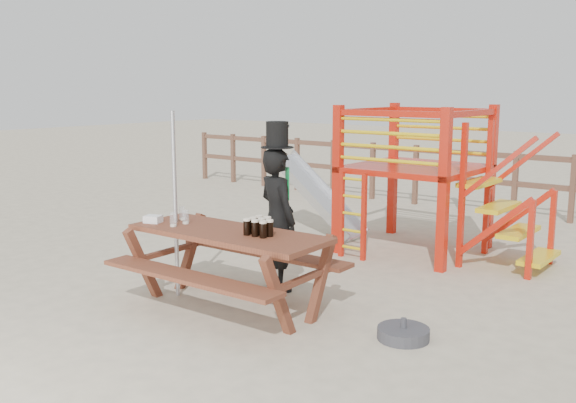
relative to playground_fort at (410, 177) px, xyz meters
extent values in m
plane|color=beige|center=(-0.12, -3.58, -1.07)|extent=(60.00, 60.00, 0.00)
cube|color=brown|center=(-0.12, 3.42, 0.03)|extent=(15.00, 0.06, 0.10)
cube|color=brown|center=(-0.12, 3.42, -0.47)|extent=(15.00, 0.06, 0.10)
cube|color=brown|center=(-7.62, 3.42, -0.47)|extent=(0.09, 0.09, 1.20)
cube|color=brown|center=(-6.62, 3.42, -0.47)|extent=(0.09, 0.09, 1.20)
cube|color=brown|center=(-5.62, 3.42, -0.47)|extent=(0.09, 0.09, 1.20)
cube|color=brown|center=(-4.62, 3.42, -0.47)|extent=(0.09, 0.09, 1.20)
cube|color=brown|center=(-3.62, 3.42, -0.47)|extent=(0.09, 0.09, 1.20)
cube|color=brown|center=(-2.62, 3.42, -0.47)|extent=(0.09, 0.09, 1.20)
cube|color=brown|center=(-1.62, 3.42, -0.47)|extent=(0.09, 0.09, 1.20)
cube|color=brown|center=(-0.62, 3.42, -0.47)|extent=(0.09, 0.09, 1.20)
cube|color=brown|center=(0.38, 3.42, -0.47)|extent=(0.09, 0.09, 1.20)
cube|color=brown|center=(1.38, 3.42, -0.47)|extent=(0.09, 0.09, 1.20)
cube|color=red|center=(-0.72, -0.78, -0.02)|extent=(0.12, 0.12, 2.10)
cube|color=red|center=(0.88, -0.78, -0.02)|extent=(0.12, 0.12, 2.10)
cube|color=red|center=(-0.72, 0.82, -0.02)|extent=(0.12, 0.12, 2.10)
cube|color=red|center=(0.88, 0.82, -0.02)|extent=(0.12, 0.12, 2.10)
cube|color=red|center=(0.08, 0.02, 0.13)|extent=(1.72, 1.72, 0.08)
cube|color=red|center=(0.08, -0.78, 0.93)|extent=(1.60, 0.08, 0.08)
cube|color=red|center=(0.08, 0.82, 0.93)|extent=(1.60, 0.08, 0.08)
cube|color=red|center=(-0.72, 0.02, 0.93)|extent=(0.08, 1.60, 0.08)
cube|color=red|center=(0.88, 0.02, 0.93)|extent=(0.08, 1.60, 0.08)
cylinder|color=yellow|center=(0.08, -0.78, 0.31)|extent=(1.50, 0.05, 0.05)
cylinder|color=yellow|center=(0.08, 0.82, 0.31)|extent=(1.50, 0.05, 0.05)
cylinder|color=yellow|center=(0.08, -0.78, 0.49)|extent=(1.50, 0.05, 0.05)
cylinder|color=yellow|center=(0.08, 0.82, 0.49)|extent=(1.50, 0.05, 0.05)
cylinder|color=yellow|center=(0.08, -0.78, 0.67)|extent=(1.50, 0.05, 0.05)
cylinder|color=yellow|center=(0.08, 0.82, 0.67)|extent=(1.50, 0.05, 0.05)
cylinder|color=yellow|center=(0.08, -0.78, 0.85)|extent=(1.50, 0.05, 0.05)
cylinder|color=yellow|center=(0.08, 0.82, 0.85)|extent=(1.50, 0.05, 0.05)
cube|color=red|center=(-0.55, -0.93, -0.47)|extent=(0.06, 0.06, 1.20)
cube|color=red|center=(-0.19, -0.93, -0.47)|extent=(0.06, 0.06, 1.20)
cylinder|color=yellow|center=(-0.37, -0.93, -0.92)|extent=(0.36, 0.04, 0.04)
cylinder|color=yellow|center=(-0.37, -0.93, -0.68)|extent=(0.36, 0.04, 0.04)
cylinder|color=yellow|center=(-0.37, -0.93, -0.44)|extent=(0.36, 0.04, 0.04)
cylinder|color=yellow|center=(-0.37, -0.93, -0.20)|extent=(0.36, 0.04, 0.04)
cylinder|color=yellow|center=(-0.37, -0.93, 0.04)|extent=(0.36, 0.04, 0.04)
cube|color=yellow|center=(1.03, 0.02, 0.01)|extent=(0.30, 0.90, 0.06)
cube|color=yellow|center=(1.31, 0.02, -0.29)|extent=(0.30, 0.90, 0.06)
cube|color=yellow|center=(1.59, 0.02, -0.59)|extent=(0.30, 0.90, 0.06)
cube|color=yellow|center=(1.87, 0.02, -0.89)|extent=(0.30, 0.90, 0.06)
cube|color=red|center=(1.43, -0.43, -0.47)|extent=(0.95, 0.08, 0.86)
cube|color=red|center=(1.43, 0.47, -0.47)|extent=(0.95, 0.08, 0.86)
cube|color=silver|center=(-1.62, 0.02, -0.45)|extent=(1.53, 0.55, 1.21)
cube|color=silver|center=(-1.62, -0.25, -0.41)|extent=(1.58, 0.04, 1.28)
cube|color=silver|center=(-1.62, 0.29, -0.41)|extent=(1.58, 0.04, 1.28)
cube|color=silver|center=(-2.52, 0.02, -0.97)|extent=(0.35, 0.55, 0.05)
cube|color=brown|center=(-0.31, -3.48, -0.25)|extent=(2.22, 0.88, 0.06)
cube|color=brown|center=(-0.30, -4.08, -0.58)|extent=(2.21, 0.37, 0.04)
cube|color=brown|center=(-0.33, -2.87, -0.58)|extent=(2.21, 0.37, 0.04)
cube|color=brown|center=(-1.25, -3.50, -0.68)|extent=(0.12, 1.32, 0.79)
cube|color=brown|center=(0.62, -3.45, -0.68)|extent=(0.12, 1.32, 0.79)
imported|color=black|center=(-0.34, -2.62, -0.24)|extent=(0.71, 0.59, 1.66)
cube|color=#0D9741|center=(-0.29, -2.50, -0.04)|extent=(0.07, 0.04, 0.39)
cylinder|color=black|center=(-0.34, -2.62, 0.60)|extent=(0.38, 0.38, 0.01)
cylinder|color=black|center=(-0.34, -2.62, 0.75)|extent=(0.26, 0.26, 0.29)
cube|color=white|center=(-0.29, -2.50, 0.85)|extent=(0.13, 0.05, 0.03)
cylinder|color=#B2B2B7|center=(-1.08, -3.52, -0.03)|extent=(0.05, 0.05, 2.09)
cylinder|color=#38383D|center=(1.57, -3.10, -1.02)|extent=(0.49, 0.49, 0.11)
cylinder|color=#38383D|center=(1.57, -3.10, -0.91)|extent=(0.06, 0.06, 0.09)
cube|color=white|center=(-1.26, -3.69, -0.18)|extent=(0.22, 0.19, 0.08)
cylinder|color=black|center=(-0.03, -3.50, -0.14)|extent=(0.07, 0.07, 0.15)
cylinder|color=#F2E2C5|center=(-0.03, -3.50, -0.06)|extent=(0.08, 0.08, 0.02)
cylinder|color=black|center=(0.08, -3.50, -0.14)|extent=(0.07, 0.07, 0.15)
cylinder|color=#F2E2C5|center=(0.08, -3.50, -0.06)|extent=(0.08, 0.08, 0.02)
cylinder|color=black|center=(0.18, -3.49, -0.14)|extent=(0.07, 0.07, 0.15)
cylinder|color=#F2E2C5|center=(0.18, -3.49, -0.06)|extent=(0.08, 0.08, 0.02)
cylinder|color=black|center=(-0.02, -3.41, -0.14)|extent=(0.07, 0.07, 0.15)
cylinder|color=#F2E2C5|center=(-0.02, -3.41, -0.06)|extent=(0.08, 0.08, 0.02)
cylinder|color=black|center=(0.08, -3.40, -0.14)|extent=(0.07, 0.07, 0.15)
cylinder|color=#F2E2C5|center=(0.08, -3.40, -0.06)|extent=(0.08, 0.08, 0.02)
cylinder|color=black|center=(0.20, -3.41, -0.14)|extent=(0.07, 0.07, 0.15)
cylinder|color=#F2E2C5|center=(0.20, -3.41, -0.06)|extent=(0.08, 0.08, 0.02)
cylinder|color=black|center=(-0.03, -3.30, -0.14)|extent=(0.07, 0.07, 0.15)
cylinder|color=#F2E2C5|center=(-0.03, -3.30, -0.06)|extent=(0.08, 0.08, 0.02)
cylinder|color=black|center=(0.08, -3.30, -0.14)|extent=(0.07, 0.07, 0.15)
cylinder|color=#F2E2C5|center=(0.08, -3.30, -0.06)|extent=(0.08, 0.08, 0.02)
cylinder|color=silver|center=(-0.93, -3.69, -0.14)|extent=(0.07, 0.07, 0.15)
cylinder|color=#F2E2C5|center=(-0.93, -3.69, -0.21)|extent=(0.07, 0.07, 0.02)
cylinder|color=silver|center=(-1.11, -3.38, -0.14)|extent=(0.07, 0.07, 0.15)
cylinder|color=#F2E2C5|center=(-1.11, -3.38, -0.21)|extent=(0.07, 0.07, 0.02)
cylinder|color=silver|center=(-0.93, -3.51, -0.14)|extent=(0.07, 0.07, 0.15)
cylinder|color=#F2E2C5|center=(-0.93, -3.51, -0.21)|extent=(0.07, 0.07, 0.02)
camera|label=1|loc=(4.23, -8.28, 1.27)|focal=40.00mm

